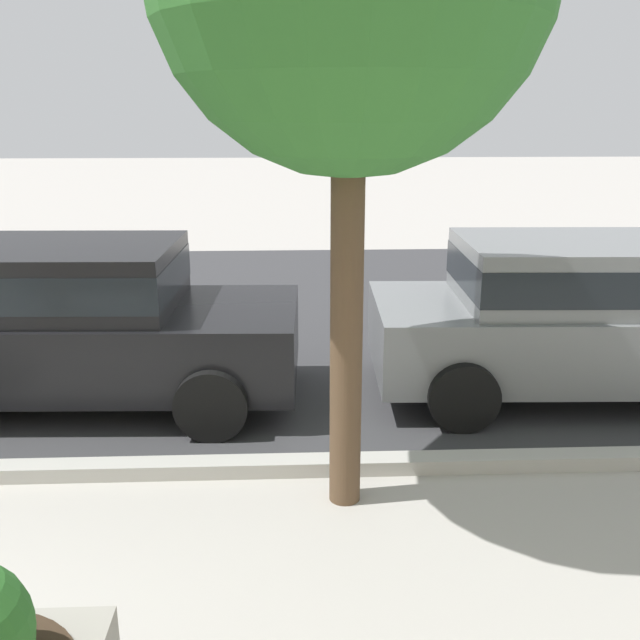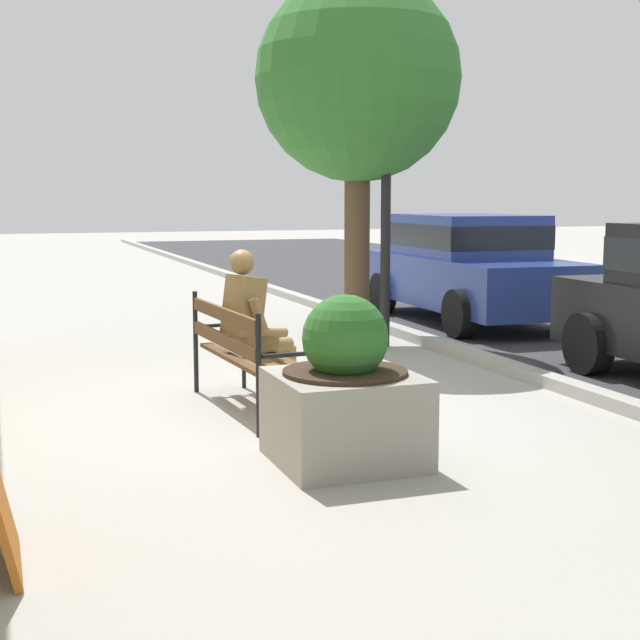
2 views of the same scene
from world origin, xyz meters
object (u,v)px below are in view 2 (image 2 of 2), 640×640
object	(u,v)px
park_bench	(242,348)
lamp_post	(387,135)
concrete_planter	(345,396)
street_tree_near_bench	(358,81)
parked_car_blue	(470,264)
bronze_statue_seated	(259,329)

from	to	relation	value
park_bench	lamp_post	bearing A→B (deg)	136.95
concrete_planter	park_bench	bearing A→B (deg)	-171.28
concrete_planter	street_tree_near_bench	xyz separation A→B (m)	(-4.77, 2.02, 2.74)
parked_car_blue	concrete_planter	bearing A→B (deg)	-35.53
park_bench	street_tree_near_bench	xyz separation A→B (m)	(-3.03, 2.28, 2.66)
park_bench	lamp_post	distance (m)	4.20
street_tree_near_bench	parked_car_blue	xyz separation A→B (m)	(-1.26, 2.29, -2.36)
bronze_statue_seated	lamp_post	distance (m)	3.87
parked_car_blue	lamp_post	world-z (taller)	lamp_post
bronze_statue_seated	lamp_post	bearing A→B (deg)	137.08
concrete_planter	bronze_statue_seated	bearing A→B (deg)	-178.47
concrete_planter	street_tree_near_bench	bearing A→B (deg)	157.06
park_bench	bronze_statue_seated	bearing A→B (deg)	135.59
park_bench	bronze_statue_seated	xyz separation A→B (m)	(-0.22, 0.21, 0.12)
bronze_statue_seated	lamp_post	size ratio (longest dim) A/B	0.35
parked_car_blue	lamp_post	distance (m)	3.12
street_tree_near_bench	parked_car_blue	distance (m)	3.52
bronze_statue_seated	street_tree_near_bench	xyz separation A→B (m)	(-2.82, 2.07, 2.53)
park_bench	concrete_planter	bearing A→B (deg)	8.72
park_bench	concrete_planter	distance (m)	1.75
parked_car_blue	lamp_post	size ratio (longest dim) A/B	1.06
concrete_planter	lamp_post	xyz separation A→B (m)	(-4.43, 2.25, 2.09)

